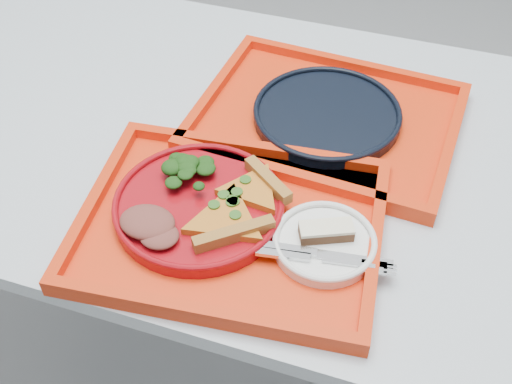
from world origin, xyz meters
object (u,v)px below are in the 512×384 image
at_px(tray_main, 231,227).
at_px(dinner_plate, 199,207).
at_px(navy_plate, 327,116).
at_px(tray_far, 326,122).
at_px(dessert_bar, 326,231).

distance_m(tray_main, dinner_plate, 0.06).
xyz_separation_m(dinner_plate, navy_plate, (0.13, 0.28, -0.00)).
bearing_deg(tray_main, navy_plate, 69.07).
relative_size(tray_far, dinner_plate, 1.73).
bearing_deg(dinner_plate, tray_far, 64.29).
relative_size(dinner_plate, dessert_bar, 3.11).
relative_size(tray_main, dessert_bar, 5.39).
bearing_deg(navy_plate, tray_far, 0.00).
height_order(tray_far, dinner_plate, dinner_plate).
relative_size(tray_far, navy_plate, 1.73).
distance_m(tray_main, tray_far, 0.30).
height_order(tray_main, dinner_plate, dinner_plate).
bearing_deg(dessert_bar, tray_main, 159.77).
xyz_separation_m(tray_main, tray_far, (0.08, 0.29, 0.00)).
relative_size(dinner_plate, navy_plate, 1.00).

